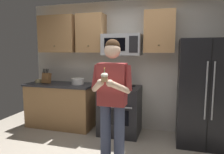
{
  "coord_description": "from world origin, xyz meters",
  "views": [
    {
      "loc": [
        0.78,
        -2.38,
        1.61
      ],
      "look_at": [
        0.01,
        0.27,
        1.25
      ],
      "focal_mm": 32.67,
      "sensor_mm": 36.0,
      "label": 1
    }
  ],
  "objects": [
    {
      "name": "person",
      "position": [
        0.01,
        0.25,
        1.0
      ],
      "size": [
        0.6,
        0.48,
        1.76
      ],
      "color": "#383F59",
      "rests_on": "ground"
    },
    {
      "name": "counter_left",
      "position": [
        -1.45,
        1.38,
        0.46
      ],
      "size": [
        1.44,
        0.66,
        0.92
      ],
      "color": "#9E7247",
      "rests_on": "ground"
    },
    {
      "name": "bowl_small_colored",
      "position": [
        -1.99,
        1.38,
        0.95
      ],
      "size": [
        0.14,
        0.14,
        0.06
      ],
      "color": "beige",
      "rests_on": "counter_left"
    },
    {
      "name": "oven_range",
      "position": [
        -0.15,
        1.36,
        0.46
      ],
      "size": [
        0.76,
        0.7,
        0.93
      ],
      "color": "black",
      "rests_on": "ground"
    },
    {
      "name": "cabinet_row_upper",
      "position": [
        -0.72,
        1.53,
        1.95
      ],
      "size": [
        2.78,
        0.36,
        0.76
      ],
      "color": "#9E7247"
    },
    {
      "name": "wall_back",
      "position": [
        0.0,
        1.75,
        1.3
      ],
      "size": [
        4.4,
        0.1,
        2.6
      ],
      "primitive_type": "cube",
      "color": "beige",
      "rests_on": "ground"
    },
    {
      "name": "bowl_large_white",
      "position": [
        -1.07,
        1.41,
        0.98
      ],
      "size": [
        0.26,
        0.26,
        0.12
      ],
      "color": "white",
      "rests_on": "counter_left"
    },
    {
      "name": "refrigerator",
      "position": [
        1.35,
        1.32,
        0.9
      ],
      "size": [
        0.9,
        0.75,
        1.8
      ],
      "color": "black",
      "rests_on": "ground"
    },
    {
      "name": "cupcake",
      "position": [
        0.01,
        -0.07,
        1.29
      ],
      "size": [
        0.09,
        0.09,
        0.17
      ],
      "color": "#A87F56"
    },
    {
      "name": "microwave",
      "position": [
        -0.15,
        1.48,
        1.72
      ],
      "size": [
        0.74,
        0.41,
        0.4
      ],
      "color": "#9EA0A5"
    },
    {
      "name": "knife_block",
      "position": [
        -1.75,
        1.33,
        1.03
      ],
      "size": [
        0.16,
        0.15,
        0.32
      ],
      "color": "brown",
      "rests_on": "counter_left"
    }
  ]
}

